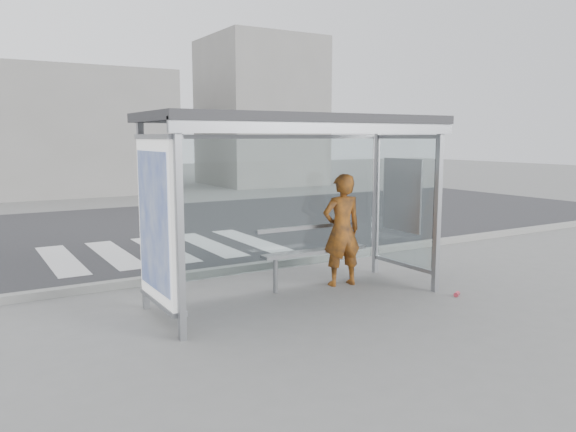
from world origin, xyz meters
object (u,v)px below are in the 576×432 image
object	(u,v)px
person	(342,230)
bench	(314,251)
bus_shelter	(273,162)
soda_can	(457,294)

from	to	relation	value
person	bench	bearing A→B (deg)	-13.81
bus_shelter	bench	distance (m)	1.78
person	bench	world-z (taller)	person
person	soda_can	bearing A→B (deg)	136.28
bus_shelter	soda_can	world-z (taller)	bus_shelter
bus_shelter	soda_can	distance (m)	3.33
bench	soda_can	world-z (taller)	bench
bus_shelter	soda_can	xyz separation A→B (m)	(2.46, -1.12, -1.95)
person	soda_can	xyz separation A→B (m)	(1.08, -1.39, -0.84)
bus_shelter	person	xyz separation A→B (m)	(1.38, 0.27, -1.11)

